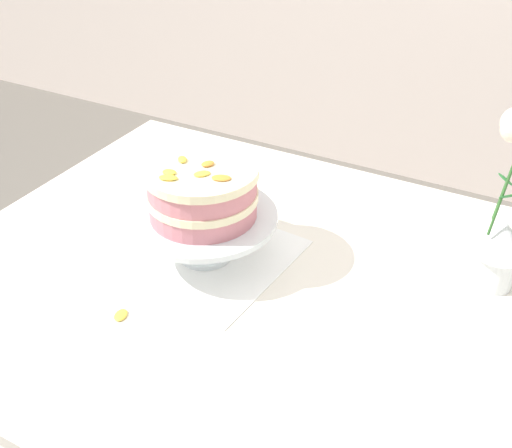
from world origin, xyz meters
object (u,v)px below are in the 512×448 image
at_px(dining_table, 286,331).
at_px(flower_vase, 507,219).
at_px(cake_stand, 204,222).
at_px(layer_cake, 202,191).

distance_m(dining_table, flower_vase, 0.46).
bearing_deg(cake_stand, dining_table, -9.60).
xyz_separation_m(dining_table, flower_vase, (0.32, 0.22, 0.24)).
bearing_deg(layer_cake, dining_table, -9.57).
distance_m(layer_cake, flower_vase, 0.56).
bearing_deg(dining_table, layer_cake, 170.43).
bearing_deg(flower_vase, dining_table, -145.86).
distance_m(cake_stand, layer_cake, 0.07).
bearing_deg(dining_table, cake_stand, 170.40).
xyz_separation_m(dining_table, cake_stand, (-0.20, 0.03, 0.17)).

